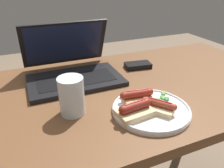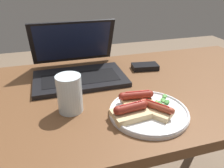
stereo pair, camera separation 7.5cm
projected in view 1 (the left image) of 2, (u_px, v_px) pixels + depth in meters
desk at (121, 105)px, 0.89m from camera, size 1.47×0.71×0.76m
laptop at (72, 69)px, 0.91m from camera, size 0.37×0.32×0.22m
plate at (151, 109)px, 0.70m from camera, size 0.25×0.25×0.02m
sausage_toast_left at (159, 107)px, 0.68m from camera, size 0.11×0.11×0.04m
sausage_toast_middle at (137, 96)px, 0.74m from camera, size 0.12×0.08×0.04m
sausage_toast_right at (135, 110)px, 0.66m from camera, size 0.12×0.08×0.05m
salad_pile at (164, 98)px, 0.75m from camera, size 0.06×0.08×0.01m
drinking_glass at (72, 96)px, 0.67m from camera, size 0.08×0.08×0.12m
external_drive at (138, 65)px, 1.03m from camera, size 0.13×0.08×0.02m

